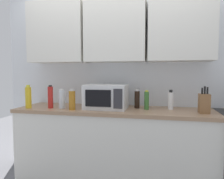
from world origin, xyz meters
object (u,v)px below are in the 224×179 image
object	(u,v)px
bottle_clear_tall	(62,99)
bottle_soy_dark	(137,99)
knife_block	(204,103)
bottle_green_oil	(147,100)
microwave	(106,97)
bottle_red_sauce	(50,97)
bottle_white_jar	(171,100)
bottle_yellow_mustard	(28,97)
bottle_amber_vinegar	(72,100)

from	to	relation	value
bottle_clear_tall	bottle_soy_dark	world-z (taller)	bottle_clear_tall
knife_block	bottle_green_oil	distance (m)	0.60
microwave	bottle_red_sauce	bearing A→B (deg)	-170.20
bottle_clear_tall	bottle_white_jar	xyz separation A→B (m)	(1.25, 0.20, -0.01)
bottle_soy_dark	bottle_green_oil	world-z (taller)	bottle_soy_dark
bottle_yellow_mustard	knife_block	bearing A→B (deg)	2.82
bottle_red_sauce	bottle_soy_dark	bearing A→B (deg)	12.48
bottle_yellow_mustard	bottle_amber_vinegar	distance (m)	0.56
knife_block	bottle_clear_tall	bearing A→B (deg)	-179.12
bottle_clear_tall	bottle_yellow_mustard	size ratio (longest dim) A/B	0.85
bottle_clear_tall	bottle_red_sauce	bearing A→B (deg)	-172.10
bottle_clear_tall	bottle_amber_vinegar	bearing A→B (deg)	-25.44
bottle_white_jar	bottle_red_sauce	distance (m)	1.40
knife_block	bottle_green_oil	bearing A→B (deg)	169.63
bottle_red_sauce	bottle_soy_dark	distance (m)	1.03
knife_block	bottle_clear_tall	xyz separation A→B (m)	(-1.57, -0.02, 0.01)
bottle_white_jar	bottle_green_oil	xyz separation A→B (m)	(-0.27, -0.06, 0.00)
bottle_amber_vinegar	bottle_soy_dark	bearing A→B (deg)	21.63
bottle_white_jar	bottle_green_oil	distance (m)	0.28
knife_block	bottle_yellow_mustard	distance (m)	1.97
bottle_white_jar	bottle_green_oil	size ratio (longest dim) A/B	1.02
bottle_red_sauce	bottle_soy_dark	size ratio (longest dim) A/B	1.20
knife_block	bottle_clear_tall	world-z (taller)	knife_block
microwave	knife_block	bearing A→B (deg)	-3.77
bottle_clear_tall	bottle_white_jar	size ratio (longest dim) A/B	1.04
knife_block	bottle_green_oil	xyz separation A→B (m)	(-0.59, 0.11, 0.00)
bottle_soy_dark	bottle_green_oil	size ratio (longest dim) A/B	1.03
bottle_green_oil	bottle_clear_tall	bearing A→B (deg)	-172.29
bottle_red_sauce	knife_block	bearing A→B (deg)	1.45
knife_block	bottle_white_jar	bearing A→B (deg)	151.99
bottle_red_sauce	bottle_white_jar	bearing A→B (deg)	8.84
knife_block	bottle_green_oil	world-z (taller)	knife_block
bottle_yellow_mustard	bottle_green_oil	bearing A→B (deg)	8.49
bottle_clear_tall	bottle_amber_vinegar	world-z (taller)	bottle_amber_vinegar
bottle_amber_vinegar	knife_block	bearing A→B (deg)	4.08
bottle_red_sauce	bottle_soy_dark	world-z (taller)	bottle_red_sauce
knife_block	bottle_amber_vinegar	bearing A→B (deg)	-175.92
bottle_yellow_mustard	bottle_soy_dark	bearing A→B (deg)	12.33
bottle_yellow_mustard	bottle_green_oil	world-z (taller)	bottle_yellow_mustard
bottle_amber_vinegar	bottle_clear_tall	bearing A→B (deg)	154.56
bottle_red_sauce	bottle_soy_dark	xyz separation A→B (m)	(1.00, 0.22, -0.02)
microwave	bottle_red_sauce	xyz separation A→B (m)	(-0.65, -0.11, -0.01)
bottle_amber_vinegar	bottle_yellow_mustard	bearing A→B (deg)	179.62
microwave	bottle_soy_dark	world-z (taller)	microwave
microwave	bottle_soy_dark	distance (m)	0.37
bottle_white_jar	bottle_amber_vinegar	distance (m)	1.12
bottle_green_oil	bottle_soy_dark	bearing A→B (deg)	148.73
knife_block	bottle_white_jar	distance (m)	0.37
bottle_clear_tall	microwave	bearing A→B (deg)	10.30
microwave	bottle_clear_tall	xyz separation A→B (m)	(-0.52, -0.09, -0.03)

